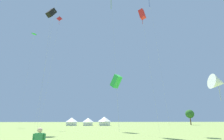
{
  "coord_description": "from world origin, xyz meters",
  "views": [
    {
      "loc": [
        -3.51,
        -3.4,
        2.06
      ],
      "look_at": [
        0.0,
        32.0,
        12.36
      ],
      "focal_mm": 27.79,
      "sensor_mm": 36.0,
      "label": 1
    }
  ],
  "objects": [
    {
      "name": "kite_green_parafoil",
      "position": [
        -27.55,
        59.7,
        33.89
      ],
      "size": [
        2.02,
        3.37,
        34.44
      ],
      "color": "green",
      "rests_on": "ground"
    },
    {
      "name": "festival_tent_right",
      "position": [
        0.48,
        67.11,
        1.84
      ],
      "size": [
        5.1,
        5.1,
        3.32
      ],
      "color": "white",
      "rests_on": "ground"
    },
    {
      "name": "festival_tent_center",
      "position": [
        -12.08,
        67.11,
        1.66
      ],
      "size": [
        4.61,
        4.61,
        2.99
      ],
      "color": "white",
      "rests_on": "ground"
    },
    {
      "name": "kite_red_diamond",
      "position": [
        -15.96,
        48.35,
        33.17
      ],
      "size": [
        2.96,
        1.78,
        35.35
      ],
      "color": "red",
      "rests_on": "ground"
    },
    {
      "name": "festival_tent_left",
      "position": [
        -5.81,
        67.11,
        1.59
      ],
      "size": [
        4.41,
        4.41,
        2.87
      ],
      "color": "white",
      "rests_on": "ground"
    },
    {
      "name": "kite_white_delta",
      "position": [
        18.28,
        24.82,
        8.53
      ],
      "size": [
        2.96,
        3.72,
        10.09
      ],
      "color": "white",
      "rests_on": "ground"
    },
    {
      "name": "kite_black_box",
      "position": [
        -14.17,
        32.9,
        26.09
      ],
      "size": [
        2.36,
        3.67,
        27.45
      ],
      "color": "black",
      "rests_on": "ground"
    },
    {
      "name": "tree_distant_left",
      "position": [
        38.82,
        72.29,
        4.66
      ],
      "size": [
        3.71,
        3.71,
        6.55
      ],
      "color": "brown",
      "rests_on": "ground"
    },
    {
      "name": "kite_green_box",
      "position": [
        0.75,
        31.04,
        9.7
      ],
      "size": [
        2.54,
        2.99,
        11.12
      ],
      "color": "green",
      "rests_on": "ground"
    },
    {
      "name": "kite_red_box",
      "position": [
        6.17,
        28.37,
        24.03
      ],
      "size": [
        2.39,
        2.34,
        25.19
      ],
      "color": "red",
      "rests_on": "ground"
    }
  ]
}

